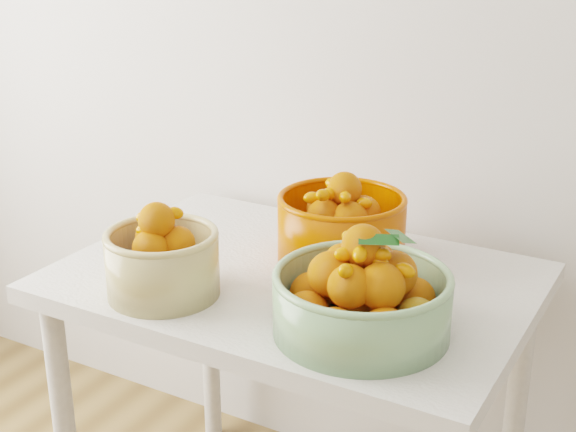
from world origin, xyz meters
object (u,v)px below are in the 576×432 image
at_px(table, 294,314).
at_px(bowl_cream, 162,260).
at_px(bowl_green, 362,297).
at_px(bowl_orange, 342,227).

bearing_deg(table, bowl_cream, -130.92).
relative_size(table, bowl_green, 2.68).
relative_size(bowl_cream, bowl_orange, 0.90).
bearing_deg(bowl_orange, table, -114.80).
bearing_deg(bowl_green, table, 144.50).
xyz_separation_m(bowl_cream, bowl_green, (0.42, 0.05, -0.00)).
height_order(bowl_green, bowl_orange, bowl_green).
bearing_deg(bowl_green, bowl_cream, -173.22).
xyz_separation_m(table, bowl_orange, (0.05, 0.12, 0.18)).
height_order(bowl_cream, bowl_green, bowl_green).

